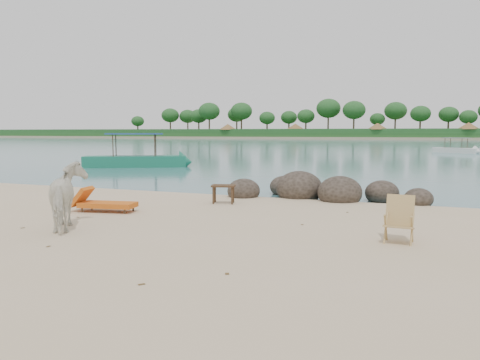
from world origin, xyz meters
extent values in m
plane|color=#3C7278|center=(0.00, 90.00, 0.00)|extent=(400.00, 400.00, 0.00)
cube|color=tan|center=(0.00, 170.00, 0.00)|extent=(420.00, 90.00, 1.40)
cube|color=#1E4C1E|center=(0.00, 135.00, 1.90)|extent=(420.00, 18.00, 2.40)
ellipsoid|color=#2C251D|center=(-0.75, 5.90, 0.19)|extent=(1.07, 1.18, 0.80)
ellipsoid|color=#2C251D|center=(0.95, 6.60, 0.27)|extent=(1.53, 1.68, 1.14)
ellipsoid|color=#2C251D|center=(2.35, 6.20, 0.24)|extent=(1.38, 1.52, 1.03)
ellipsoid|color=#2C251D|center=(3.55, 7.00, 0.19)|extent=(1.07, 1.18, 0.80)
ellipsoid|color=#2C251D|center=(4.65, 6.30, 0.15)|extent=(0.85, 0.93, 0.64)
ellipsoid|color=#2C251D|center=(0.15, 7.60, 0.18)|extent=(1.03, 1.13, 0.77)
ellipsoid|color=#2C251D|center=(1.75, 7.80, 0.12)|extent=(0.69, 0.76, 0.52)
imported|color=white|center=(-2.47, -0.31, 0.73)|extent=(1.70, 1.85, 1.46)
plane|color=brown|center=(1.14, -3.01, 0.01)|extent=(0.14, 0.14, 0.00)
plane|color=brown|center=(-1.69, -1.79, 0.01)|extent=(0.12, 0.12, 0.00)
plane|color=brown|center=(2.06, -2.12, 0.01)|extent=(0.13, 0.13, 0.00)
plane|color=brown|center=(2.92, 3.99, 0.01)|extent=(0.11, 0.11, 0.00)
plane|color=brown|center=(-3.24, 0.82, 0.01)|extent=(0.11, 0.11, 0.00)
plane|color=brown|center=(-3.48, -0.68, 0.01)|extent=(0.12, 0.12, 0.00)
plane|color=brown|center=(-2.75, 1.87, 0.01)|extent=(0.11, 0.11, 0.00)
plane|color=brown|center=(4.29, 2.77, 0.01)|extent=(0.11, 0.11, 0.00)
plane|color=brown|center=(2.20, 1.95, 0.01)|extent=(0.12, 0.12, 0.00)
camera|label=1|loc=(4.74, -8.40, 2.15)|focal=35.00mm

